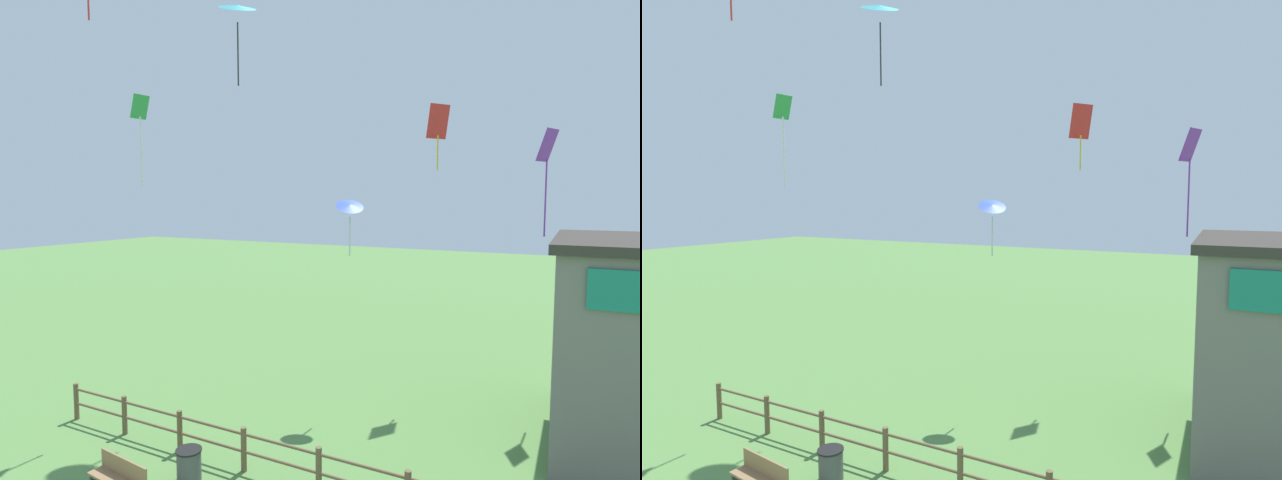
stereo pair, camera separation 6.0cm
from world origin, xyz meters
TOP-DOWN VIEW (x-y plane):
  - wooden_fence at (-0.00, 6.29)m, footprint 14.41×0.14m
  - park_bench_near_fence at (-2.72, 4.08)m, footprint 1.62×0.58m
  - trash_bin at (-1.91, 5.38)m, footprint 0.61×0.61m
  - kite_blue_delta at (-0.53, 11.32)m, footprint 1.19×1.17m
  - kite_red_diamond at (1.44, 14.33)m, footprint 0.69×0.83m
  - kite_cyan_delta at (-4.19, 10.50)m, footprint 1.69×1.68m
  - kite_purple_streamer at (4.92, 14.18)m, footprint 0.63×0.83m
  - kite_green_diamond at (-5.86, 7.87)m, footprint 0.35×0.56m

SIDE VIEW (x-z plane):
  - trash_bin at x=-1.91m, z-range 0.00..0.75m
  - park_bench_near_fence at x=-2.72m, z-range 0.04..0.94m
  - wooden_fence at x=0.00m, z-range 0.07..1.16m
  - kite_blue_delta at x=-0.53m, z-range 5.36..7.19m
  - kite_purple_streamer at x=4.92m, z-range 6.08..9.43m
  - kite_green_diamond at x=-5.86m, z-range 7.38..10.10m
  - kite_red_diamond at x=1.44m, z-range 7.94..10.19m
  - kite_cyan_delta at x=-4.19m, z-range 11.29..14.12m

